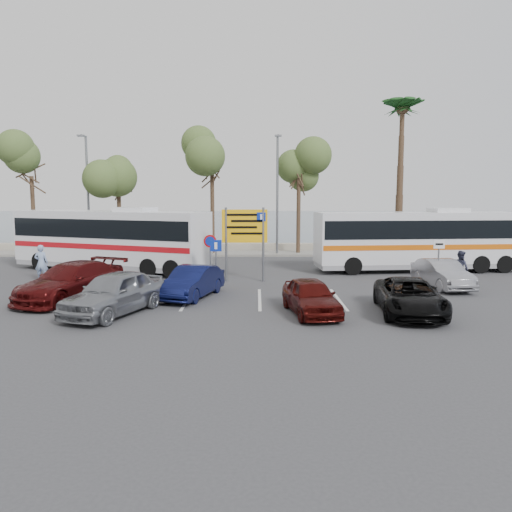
{
  "coord_description": "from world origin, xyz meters",
  "views": [
    {
      "loc": [
        1.57,
        -20.84,
        4.23
      ],
      "look_at": [
        1.55,
        3.0,
        1.27
      ],
      "focal_mm": 35.0,
      "sensor_mm": 36.0,
      "label": 1
    }
  ],
  "objects_px": {
    "car_maroon": "(71,281)",
    "street_lamp_right": "(277,189)",
    "car_silver_a": "(114,293)",
    "pedestrian_near": "(41,263)",
    "coach_bus_left": "(110,241)",
    "coach_bus_right": "(417,242)",
    "car_blue": "(192,282)",
    "suv_black": "(410,297)",
    "car_red": "(311,296)",
    "street_lamp_left": "(87,189)",
    "car_silver_b": "(442,274)",
    "pedestrian_far": "(460,268)",
    "direction_sign": "(245,232)"
  },
  "relations": [
    {
      "from": "direction_sign",
      "to": "suv_black",
      "type": "xyz_separation_m",
      "value": [
        6.0,
        -6.7,
        -1.8
      ]
    },
    {
      "from": "street_lamp_left",
      "to": "car_silver_a",
      "type": "bearing_deg",
      "value": -69.0
    },
    {
      "from": "car_red",
      "to": "suv_black",
      "type": "distance_m",
      "value": 3.5
    },
    {
      "from": "coach_bus_left",
      "to": "suv_black",
      "type": "xyz_separation_m",
      "value": [
        13.5,
        -10.0,
        -1.01
      ]
    },
    {
      "from": "street_lamp_right",
      "to": "coach_bus_left",
      "type": "xyz_separation_m",
      "value": [
        -9.5,
        -7.02,
        -2.96
      ]
    },
    {
      "from": "street_lamp_right",
      "to": "pedestrian_near",
      "type": "height_order",
      "value": "street_lamp_right"
    },
    {
      "from": "car_silver_a",
      "to": "car_silver_b",
      "type": "xyz_separation_m",
      "value": [
        13.47,
        5.0,
        -0.12
      ]
    },
    {
      "from": "street_lamp_left",
      "to": "street_lamp_right",
      "type": "bearing_deg",
      "value": 0.0
    },
    {
      "from": "coach_bus_right",
      "to": "car_red",
      "type": "xyz_separation_m",
      "value": [
        -6.93,
        -9.99,
        -0.98
      ]
    },
    {
      "from": "car_blue",
      "to": "car_silver_b",
      "type": "xyz_separation_m",
      "value": [
        11.07,
        2.16,
        -0.01
      ]
    },
    {
      "from": "suv_black",
      "to": "pedestrian_near",
      "type": "distance_m",
      "value": 17.4
    },
    {
      "from": "car_red",
      "to": "pedestrian_far",
      "type": "xyz_separation_m",
      "value": [
        7.5,
        5.43,
        0.19
      ]
    },
    {
      "from": "car_silver_a",
      "to": "coach_bus_left",
      "type": "bearing_deg",
      "value": 128.63
    },
    {
      "from": "street_lamp_left",
      "to": "car_blue",
      "type": "xyz_separation_m",
      "value": [
        8.93,
        -14.18,
        -3.95
      ]
    },
    {
      "from": "car_blue",
      "to": "car_red",
      "type": "distance_m",
      "value": 5.37
    },
    {
      "from": "street_lamp_left",
      "to": "car_red",
      "type": "height_order",
      "value": "street_lamp_left"
    },
    {
      "from": "pedestrian_near",
      "to": "car_silver_a",
      "type": "bearing_deg",
      "value": 126.76
    },
    {
      "from": "car_red",
      "to": "pedestrian_near",
      "type": "relative_size",
      "value": 2.1
    },
    {
      "from": "coach_bus_left",
      "to": "car_red",
      "type": "distance_m",
      "value": 14.17
    },
    {
      "from": "car_silver_a",
      "to": "car_maroon",
      "type": "distance_m",
      "value": 3.37
    },
    {
      "from": "car_silver_a",
      "to": "car_blue",
      "type": "distance_m",
      "value": 3.72
    },
    {
      "from": "street_lamp_right",
      "to": "car_maroon",
      "type": "bearing_deg",
      "value": -121.19
    },
    {
      "from": "car_silver_a",
      "to": "car_silver_b",
      "type": "relative_size",
      "value": 1.15
    },
    {
      "from": "coach_bus_right",
      "to": "direction_sign",
      "type": "bearing_deg",
      "value": -160.69
    },
    {
      "from": "car_maroon",
      "to": "pedestrian_near",
      "type": "distance_m",
      "value": 5.46
    },
    {
      "from": "street_lamp_right",
      "to": "suv_black",
      "type": "distance_m",
      "value": 17.93
    },
    {
      "from": "street_lamp_right",
      "to": "suv_black",
      "type": "xyz_separation_m",
      "value": [
        4.0,
        -17.02,
        -3.97
      ]
    },
    {
      "from": "coach_bus_left",
      "to": "pedestrian_far",
      "type": "bearing_deg",
      "value": -14.61
    },
    {
      "from": "car_blue",
      "to": "car_maroon",
      "type": "distance_m",
      "value": 4.82
    },
    {
      "from": "car_blue",
      "to": "car_red",
      "type": "xyz_separation_m",
      "value": [
        4.57,
        -2.83,
        -0.01
      ]
    },
    {
      "from": "car_blue",
      "to": "pedestrian_near",
      "type": "distance_m",
      "value": 8.88
    },
    {
      "from": "coach_bus_left",
      "to": "pedestrian_near",
      "type": "relative_size",
      "value": 6.44
    },
    {
      "from": "car_silver_a",
      "to": "car_red",
      "type": "bearing_deg",
      "value": 21.83
    },
    {
      "from": "car_maroon",
      "to": "car_silver_b",
      "type": "height_order",
      "value": "car_maroon"
    },
    {
      "from": "direction_sign",
      "to": "pedestrian_far",
      "type": "relative_size",
      "value": 2.18
    },
    {
      "from": "car_silver_a",
      "to": "car_silver_b",
      "type": "height_order",
      "value": "car_silver_a"
    },
    {
      "from": "street_lamp_left",
      "to": "pedestrian_far",
      "type": "height_order",
      "value": "street_lamp_left"
    },
    {
      "from": "coach_bus_left",
      "to": "car_silver_a",
      "type": "relative_size",
      "value": 2.55
    },
    {
      "from": "car_blue",
      "to": "car_red",
      "type": "relative_size",
      "value": 1.05
    },
    {
      "from": "coach_bus_right",
      "to": "car_silver_b",
      "type": "bearing_deg",
      "value": -94.9
    },
    {
      "from": "street_lamp_left",
      "to": "direction_sign",
      "type": "bearing_deg",
      "value": -43.17
    },
    {
      "from": "car_maroon",
      "to": "car_blue",
      "type": "bearing_deg",
      "value": 27.37
    },
    {
      "from": "car_blue",
      "to": "pedestrian_near",
      "type": "bearing_deg",
      "value": 170.04
    },
    {
      "from": "pedestrian_near",
      "to": "street_lamp_left",
      "type": "bearing_deg",
      "value": -86.42
    },
    {
      "from": "car_maroon",
      "to": "street_lamp_right",
      "type": "bearing_deg",
      "value": 80.61
    },
    {
      "from": "car_red",
      "to": "coach_bus_left",
      "type": "bearing_deg",
      "value": 125.41
    },
    {
      "from": "car_silver_a",
      "to": "pedestrian_far",
      "type": "xyz_separation_m",
      "value": [
        14.47,
        5.44,
        0.06
      ]
    },
    {
      "from": "coach_bus_right",
      "to": "street_lamp_right",
      "type": "bearing_deg",
      "value": 136.62
    },
    {
      "from": "car_silver_a",
      "to": "suv_black",
      "type": "height_order",
      "value": "car_silver_a"
    },
    {
      "from": "coach_bus_left",
      "to": "coach_bus_right",
      "type": "relative_size",
      "value": 1.01
    }
  ]
}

